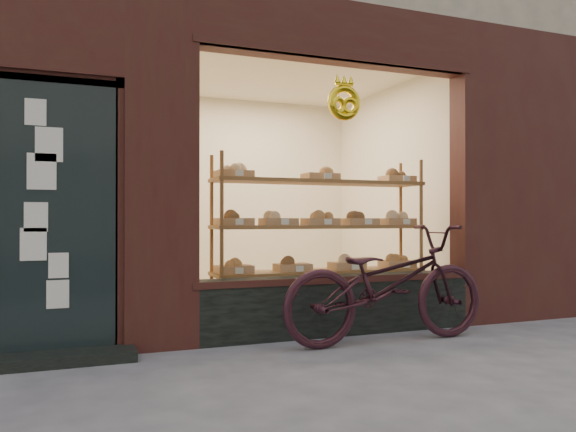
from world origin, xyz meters
name	(u,v)px	position (x,y,z in m)	size (l,w,h in m)	color
ground	(438,413)	(0.00, 0.00, 0.00)	(90.00, 90.00, 0.00)	#54525B
display_shelf	(320,242)	(0.45, 2.55, 0.85)	(2.20, 0.45, 1.70)	brown
bicycle	(387,284)	(0.67, 1.65, 0.51)	(0.68, 1.96, 1.03)	black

